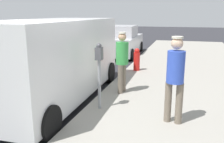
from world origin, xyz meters
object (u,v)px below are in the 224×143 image
Objects in this scene: parking_meter_near at (99,65)px; fire_hydrant at (137,60)px; pedestrian_in_green at (122,59)px; parked_van at (54,58)px; pedestrian_in_blue at (175,74)px; parked_sedan_ahead at (121,42)px.

parking_meter_near is 4.13m from fire_hydrant.
pedestrian_in_green is 0.32× the size of parked_van.
fire_hydrant is (0.10, 4.08, -0.61)m from parking_meter_near.
parked_van is 3.83m from fire_hydrant.
parked_van is at bearing 163.24° from pedestrian_in_blue.
pedestrian_in_blue reaches higher than parked_sedan_ahead.
parked_sedan_ahead is at bearing 104.37° from pedestrian_in_green.
parked_sedan_ahead is 4.55m from fire_hydrant.
parked_sedan_ahead is at bearing 111.80° from fire_hydrant.
fire_hydrant is (-1.57, 4.38, -0.58)m from pedestrian_in_blue.
parked_van is (-1.70, -0.65, 0.05)m from pedestrian_in_green.
parked_van reaches higher than fire_hydrant.
pedestrian_in_blue is at bearing -47.65° from pedestrian_in_green.
pedestrian_in_blue reaches higher than fire_hydrant.
pedestrian_in_green is at bearing -87.86° from fire_hydrant.
parked_van is at bearing -89.33° from parked_sedan_ahead.
parked_van reaches higher than parked_sedan_ahead.
pedestrian_in_green is 1.83m from parked_van.
parked_sedan_ahead is 5.17× the size of fire_hydrant.
parked_van is at bearing -159.07° from pedestrian_in_green.
pedestrian_in_blue is 9.21m from parked_sedan_ahead.
parked_van reaches higher than pedestrian_in_green.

